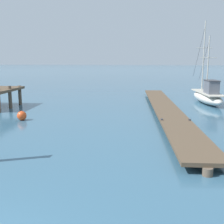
# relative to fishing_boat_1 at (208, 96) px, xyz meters

# --- Properties ---
(floating_dock) EXTENTS (3.90, 23.52, 0.53)m
(floating_dock) POSITION_rel_fishing_boat_1_xyz_m (-3.91, -5.42, -0.34)
(floating_dock) COLOR brown
(floating_dock) RESTS_ON ground
(fishing_boat_1) EXTENTS (2.52, 8.63, 7.49)m
(fishing_boat_1) POSITION_rel_fishing_boat_1_xyz_m (0.00, 0.00, 0.00)
(fishing_boat_1) COLOR silver
(fishing_boat_1) RESTS_ON ground
(mooring_buoy) EXTENTS (0.61, 0.61, 0.68)m
(mooring_buoy) POSITION_rel_fishing_boat_1_xyz_m (-13.32, -9.47, -0.40)
(mooring_buoy) COLOR #E04C1E
(mooring_buoy) RESTS_ON ground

